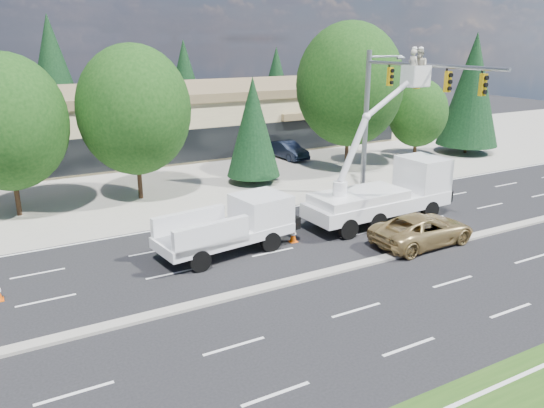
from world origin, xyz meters
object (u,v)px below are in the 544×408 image
minivan (423,229)px  signal_mast (391,103)px  utility_pickup (234,230)px  bucket_truck (389,186)px

minivan → signal_mast: bearing=-27.6°
utility_pickup → minivan: 9.21m
signal_mast → bucket_truck: bucket_truck is taller
utility_pickup → bucket_truck: bearing=-7.8°
signal_mast → bucket_truck: (-2.20, -2.82, -4.11)m
signal_mast → minivan: signal_mast is taller
utility_pickup → minivan: size_ratio=1.24×
signal_mast → utility_pickup: signal_mast is taller
signal_mast → minivan: (-3.10, -6.44, -5.30)m
bucket_truck → utility_pickup: bearing=177.6°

